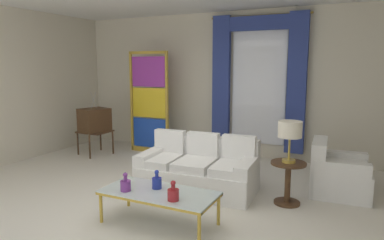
{
  "coord_description": "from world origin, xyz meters",
  "views": [
    {
      "loc": [
        2.44,
        -3.98,
        1.91
      ],
      "look_at": [
        0.09,
        0.9,
        1.05
      ],
      "focal_mm": 32.51,
      "sensor_mm": 36.0,
      "label": 1
    }
  ],
  "objects": [
    {
      "name": "peacock_figurine",
      "position": [
        -1.2,
        2.05,
        0.22
      ],
      "size": [
        0.44,
        0.6,
        0.5
      ],
      "color": "beige",
      "rests_on": "ground"
    },
    {
      "name": "coffee_table",
      "position": [
        0.35,
        -0.57,
        0.38
      ],
      "size": [
        1.4,
        0.64,
        0.41
      ],
      "color": "silver",
      "rests_on": "ground"
    },
    {
      "name": "bottle_blue_decanter",
      "position": [
        -0.02,
        -0.72,
        0.49
      ],
      "size": [
        0.13,
        0.13,
        0.23
      ],
      "color": "#753384",
      "rests_on": "coffee_table"
    },
    {
      "name": "curtained_window",
      "position": [
        0.59,
        2.89,
        1.74
      ],
      "size": [
        2.0,
        0.17,
        2.7
      ],
      "color": "white",
      "rests_on": "ground"
    },
    {
      "name": "round_side_table",
      "position": [
        1.64,
        0.74,
        0.36
      ],
      "size": [
        0.48,
        0.48,
        0.59
      ],
      "color": "#472D19",
      "rests_on": "ground"
    },
    {
      "name": "wall_rear",
      "position": [
        0.0,
        3.06,
        1.5
      ],
      "size": [
        8.0,
        0.12,
        3.0
      ],
      "primitive_type": "cube",
      "color": "beige",
      "rests_on": "ground"
    },
    {
      "name": "table_lamp_brass",
      "position": [
        1.64,
        0.74,
        1.03
      ],
      "size": [
        0.32,
        0.32,
        0.57
      ],
      "color": "#B29338",
      "rests_on": "round_side_table"
    },
    {
      "name": "ground_plane",
      "position": [
        0.0,
        0.0,
        0.0
      ],
      "size": [
        16.0,
        16.0,
        0.0
      ],
      "primitive_type": "plane",
      "color": "silver"
    },
    {
      "name": "bottle_crystal_tall",
      "position": [
        0.28,
        -0.49,
        0.49
      ],
      "size": [
        0.12,
        0.12,
        0.23
      ],
      "color": "navy",
      "rests_on": "coffee_table"
    },
    {
      "name": "armchair_white",
      "position": [
        2.21,
        1.44,
        0.29
      ],
      "size": [
        0.87,
        0.86,
        0.8
      ],
      "color": "white",
      "rests_on": "ground"
    },
    {
      "name": "couch_white_long",
      "position": [
        0.29,
        0.74,
        0.3
      ],
      "size": [
        1.81,
        1.02,
        0.86
      ],
      "color": "white",
      "rests_on": "ground"
    },
    {
      "name": "wall_left",
      "position": [
        -3.66,
        0.6,
        1.5
      ],
      "size": [
        0.12,
        7.0,
        3.0
      ],
      "primitive_type": "cube",
      "color": "beige",
      "rests_on": "ground"
    },
    {
      "name": "stained_glass_divider",
      "position": [
        -1.65,
        2.36,
        1.06
      ],
      "size": [
        0.95,
        0.05,
        2.2
      ],
      "color": "gold",
      "rests_on": "ground"
    },
    {
      "name": "bottle_amber_squat",
      "position": [
        0.64,
        -0.74,
        0.49
      ],
      "size": [
        0.13,
        0.13,
        0.23
      ],
      "color": "maroon",
      "rests_on": "coffee_table"
    },
    {
      "name": "vintage_tv",
      "position": [
        -2.61,
        1.7,
        0.73
      ],
      "size": [
        0.66,
        0.71,
        1.35
      ],
      "color": "#472D19",
      "rests_on": "ground"
    }
  ]
}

